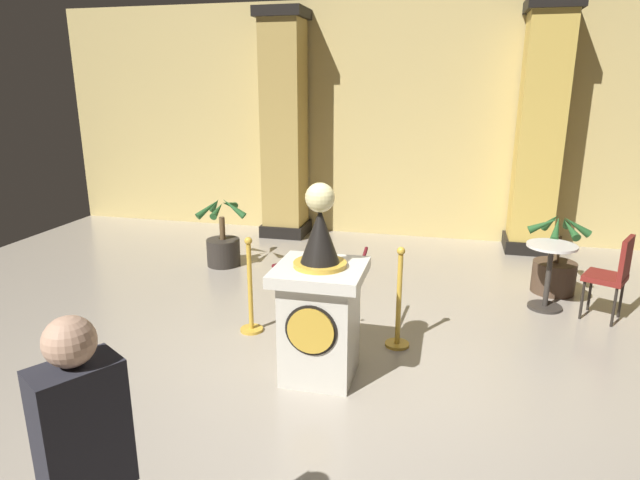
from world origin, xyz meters
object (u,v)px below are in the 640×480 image
stanchion_far (251,299)px  potted_palm_left (223,244)px  cafe_chair_red (614,271)px  stanchion_near (398,312)px  bystander_guest (88,476)px  cafe_table (549,268)px  potted_palm_right (555,268)px  pedestal_clock (320,306)px

stanchion_far → potted_palm_left: size_ratio=1.01×
potted_palm_left → cafe_chair_red: size_ratio=1.06×
stanchion_near → cafe_chair_red: 2.50m
bystander_guest → cafe_table: 5.31m
cafe_table → cafe_chair_red: 0.65m
bystander_guest → cafe_table: bearing=60.4°
stanchion_near → cafe_table: bearing=40.9°
stanchion_near → potted_palm_right: bearing=48.0°
bystander_guest → cafe_chair_red: 5.49m
cafe_table → stanchion_near: bearing=-139.1°
pedestal_clock → stanchion_far: size_ratio=1.69×
stanchion_far → cafe_table: stanchion_far is taller
potted_palm_right → cafe_table: potted_palm_right is taller
pedestal_clock → potted_palm_right: 3.57m
potted_palm_left → cafe_table: bearing=-7.6°
cafe_chair_red → stanchion_near: bearing=-151.7°
bystander_guest → cafe_chair_red: bystander_guest is taller
stanchion_near → potted_palm_left: stanchion_near is taller
potted_palm_left → stanchion_near: bearing=-35.6°
bystander_guest → cafe_table: bystander_guest is taller
stanchion_far → cafe_chair_red: (3.72, 1.21, 0.21)m
potted_palm_left → cafe_table: size_ratio=1.32×
potted_palm_right → cafe_table: bearing=-106.2°
stanchion_far → potted_palm_left: (-1.17, 1.96, -0.04)m
potted_palm_left → bystander_guest: bystander_guest is taller
potted_palm_left → cafe_chair_red: potted_palm_left is taller
pedestal_clock → cafe_table: size_ratio=2.25×
bystander_guest → stanchion_far: bearing=98.6°
stanchion_near → stanchion_far: (-1.53, -0.03, 0.00)m
potted_palm_right → pedestal_clock: bearing=-131.4°
cafe_chair_red → bystander_guest: bearing=-126.2°
potted_palm_right → bystander_guest: size_ratio=0.64×
cafe_chair_red → cafe_table: bearing=163.5°
pedestal_clock → bystander_guest: bearing=-99.7°
stanchion_far → potted_palm_right: size_ratio=1.00×
potted_palm_left → potted_palm_right: potted_palm_right is taller
bystander_guest → pedestal_clock: bearing=80.3°
stanchion_near → cafe_chair_red: bearing=28.3°
cafe_table → cafe_chair_red: bearing=-16.5°
stanchion_far → potted_palm_left: bearing=120.8°
potted_palm_left → pedestal_clock: bearing=-51.9°
pedestal_clock → potted_palm_right: (2.35, 2.67, -0.35)m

